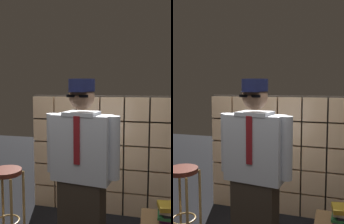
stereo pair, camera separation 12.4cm
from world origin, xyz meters
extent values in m
cube|color=#E0B78C|center=(-0.80, 1.44, 0.15)|extent=(0.30, 0.08, 0.30)
cube|color=#E0B78C|center=(-0.48, 1.44, 0.15)|extent=(0.30, 0.08, 0.30)
cube|color=#E0B78C|center=(-0.16, 1.44, 0.15)|extent=(0.30, 0.08, 0.30)
cube|color=#E0B78C|center=(0.16, 1.44, 0.15)|extent=(0.30, 0.08, 0.30)
cube|color=#E0B78C|center=(0.48, 1.44, 0.15)|extent=(0.30, 0.08, 0.30)
cube|color=#E0B78C|center=(0.80, 1.44, 0.15)|extent=(0.30, 0.08, 0.30)
cube|color=#E0B78C|center=(-0.80, 1.44, 0.47)|extent=(0.30, 0.08, 0.30)
cube|color=#E0B78C|center=(-0.48, 1.44, 0.47)|extent=(0.30, 0.08, 0.30)
cube|color=#E0B78C|center=(-0.16, 1.44, 0.47)|extent=(0.30, 0.08, 0.30)
cube|color=#E0B78C|center=(0.16, 1.44, 0.47)|extent=(0.30, 0.08, 0.30)
cube|color=#E0B78C|center=(0.48, 1.44, 0.47)|extent=(0.30, 0.08, 0.30)
cube|color=#E0B78C|center=(0.80, 1.44, 0.47)|extent=(0.30, 0.08, 0.30)
cube|color=#E0B78C|center=(-0.80, 1.44, 0.79)|extent=(0.30, 0.08, 0.30)
cube|color=#E0B78C|center=(-0.48, 1.44, 0.79)|extent=(0.30, 0.08, 0.30)
cube|color=#E0B78C|center=(-0.16, 1.44, 0.79)|extent=(0.30, 0.08, 0.30)
cube|color=#E0B78C|center=(0.16, 1.44, 0.79)|extent=(0.30, 0.08, 0.30)
cube|color=#E0B78C|center=(0.48, 1.44, 0.79)|extent=(0.30, 0.08, 0.30)
cube|color=#E0B78C|center=(0.80, 1.44, 0.79)|extent=(0.30, 0.08, 0.30)
cube|color=#E0B78C|center=(-0.80, 1.44, 1.11)|extent=(0.30, 0.08, 0.30)
cube|color=#E0B78C|center=(-0.48, 1.44, 1.11)|extent=(0.30, 0.08, 0.30)
cube|color=#E0B78C|center=(-0.16, 1.44, 1.11)|extent=(0.30, 0.08, 0.30)
cube|color=#E0B78C|center=(0.16, 1.44, 1.11)|extent=(0.30, 0.08, 0.30)
cube|color=#E0B78C|center=(0.48, 1.44, 1.11)|extent=(0.30, 0.08, 0.30)
cube|color=#E0B78C|center=(0.80, 1.44, 1.11)|extent=(0.30, 0.08, 0.30)
cube|color=#E0B78C|center=(-0.80, 1.44, 1.43)|extent=(0.30, 0.08, 0.30)
cube|color=#E0B78C|center=(-0.48, 1.44, 1.43)|extent=(0.30, 0.08, 0.30)
cube|color=#E0B78C|center=(-0.16, 1.44, 1.43)|extent=(0.30, 0.08, 0.30)
cube|color=#E0B78C|center=(0.16, 1.44, 1.43)|extent=(0.30, 0.08, 0.30)
cube|color=#E0B78C|center=(0.48, 1.44, 1.43)|extent=(0.30, 0.08, 0.30)
cube|color=#E0B78C|center=(0.80, 1.44, 1.43)|extent=(0.30, 0.08, 0.30)
cube|color=#38332D|center=(0.00, 1.50, 0.79)|extent=(1.94, 0.02, 1.62)
cube|color=#382D23|center=(0.03, 0.34, 0.43)|extent=(0.43, 0.26, 0.86)
cube|color=silver|center=(0.03, 0.34, 1.16)|extent=(0.56, 0.29, 0.61)
cube|color=maroon|center=(0.02, 0.22, 1.25)|extent=(0.06, 0.02, 0.42)
cube|color=silver|center=(0.03, 0.34, 1.47)|extent=(0.32, 0.28, 0.04)
sphere|color=#A87A5B|center=(0.03, 0.34, 1.62)|extent=(0.23, 0.23, 0.23)
ellipsoid|color=black|center=(0.03, 0.29, 1.58)|extent=(0.16, 0.10, 0.10)
cube|color=black|center=(0.02, 0.24, 1.64)|extent=(0.20, 0.04, 0.02)
cylinder|color=#191E47|center=(0.02, 0.26, 1.67)|extent=(0.19, 0.19, 0.01)
cylinder|color=#191E47|center=(0.03, 0.34, 1.73)|extent=(0.24, 0.24, 0.11)
cylinder|color=silver|center=(0.33, 0.31, 1.18)|extent=(0.12, 0.12, 0.56)
cylinder|color=silver|center=(-0.26, 0.38, 1.18)|extent=(0.12, 0.12, 0.56)
cylinder|color=#592319|center=(-0.86, 0.51, 0.80)|extent=(0.34, 0.34, 0.05)
torus|color=tan|center=(-0.86, 0.51, 0.25)|extent=(0.27, 0.27, 0.02)
cylinder|color=tan|center=(-0.72, 0.38, 0.39)|extent=(0.03, 0.03, 0.78)
cylinder|color=tan|center=(-0.99, 0.65, 0.39)|extent=(0.03, 0.03, 0.78)
cylinder|color=tan|center=(-0.72, 0.65, 0.39)|extent=(0.03, 0.03, 0.78)
camera|label=1|loc=(0.61, -1.86, 1.72)|focal=40.80mm
camera|label=2|loc=(0.73, -1.83, 1.72)|focal=40.80mm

